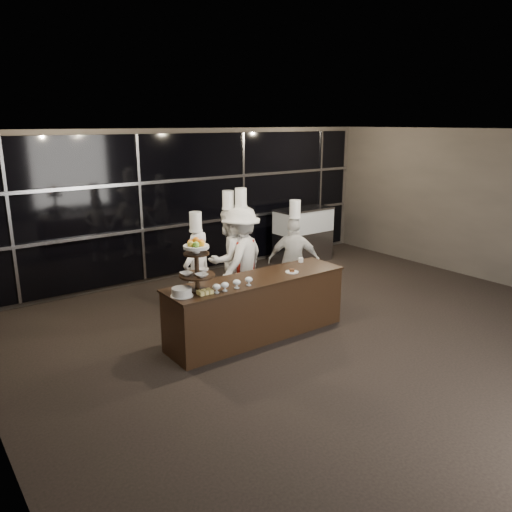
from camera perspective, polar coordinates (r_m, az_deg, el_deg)
room at (r=6.62m, az=14.68°, el=0.43°), size 10.00×10.00×10.00m
window_wall at (r=10.37m, az=-7.01°, el=6.01°), size 8.60×0.10×2.80m
buffet_counter at (r=7.43m, az=0.14°, el=-5.83°), size 2.84×0.74×0.92m
display_stand at (r=6.64m, az=-6.81°, el=-0.57°), size 0.48×0.48×0.74m
compotes at (r=6.76m, az=-2.78°, el=-3.17°), size 0.64×0.11×0.12m
layer_cake at (r=6.58m, az=-8.49°, el=-4.10°), size 0.30×0.30×0.11m
pastry_squares at (r=6.63m, az=-5.85°, el=-4.12°), size 0.20×0.13×0.05m
small_plate at (r=7.55m, az=4.13°, el=-1.77°), size 0.20×0.20×0.05m
chef_cup at (r=8.11m, az=5.14°, el=-0.46°), size 0.08×0.08×0.07m
display_case at (r=11.42m, az=5.42°, el=2.72°), size 1.37×0.60×1.24m
chef_a at (r=7.96m, az=-6.72°, el=-2.12°), size 0.61×0.47×1.78m
chef_b at (r=8.44m, az=-3.11°, el=-0.31°), size 0.94×0.79×2.03m
chef_c at (r=8.37m, az=-1.69°, el=-0.28°), size 1.33×1.13×2.08m
chef_d at (r=8.70m, az=4.35°, el=-0.47°), size 0.92×0.89×1.84m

